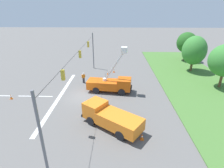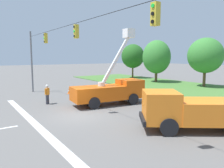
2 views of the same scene
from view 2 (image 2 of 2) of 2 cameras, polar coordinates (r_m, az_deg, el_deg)
The scene contains 12 objects.
ground_plane at distance 16.19m, azimuth -8.29°, elevation -8.15°, with size 200.00×200.00×0.00m, color #605E5B.
grass_verge at distance 28.80m, azimuth 25.91°, elevation -1.94°, with size 56.00×12.00×0.10m, color #477533.
lane_markings at distance 14.84m, azimuth -25.26°, elevation -10.18°, with size 17.60×15.25×0.01m.
signal_gantry at distance 15.65m, azimuth -8.66°, elevation 7.74°, with size 26.20×0.33×7.20m.
tree_far_west at distance 43.20m, azimuth 5.47°, elevation 7.25°, with size 4.55×4.42×6.65m.
tree_west at distance 36.67m, azimuth 11.55°, elevation 6.93°, with size 4.68×4.44×6.91m.
tree_centre at distance 32.96m, azimuth 23.22°, elevation 6.85°, with size 4.76×4.88×6.83m.
utility_truck_bucket_lift at distance 19.46m, azimuth -0.32°, elevation -1.48°, with size 3.06×6.80×6.74m.
utility_truck_support_near at distance 13.58m, azimuth 21.02°, elevation -6.38°, with size 5.73×6.72×2.27m.
road_worker at distance 20.42m, azimuth -16.57°, elevation -2.29°, with size 0.45×0.53×1.77m.
traffic_cone_foreground_left at distance 25.69m, azimuth -11.20°, elevation -1.86°, with size 0.36×0.36×0.59m.
traffic_cone_mid_right at distance 27.21m, azimuth -9.97°, elevation -1.14°, with size 0.36×0.36×0.74m.
Camera 2 is at (14.07, -6.77, 4.26)m, focal length 35.00 mm.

